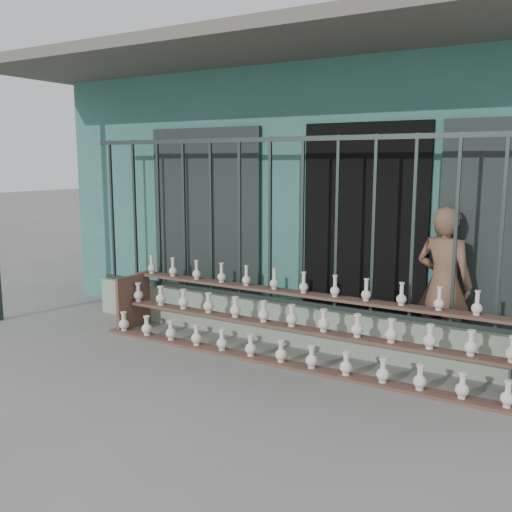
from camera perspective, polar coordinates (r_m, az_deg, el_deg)
The scene contains 6 objects.
ground at distance 5.48m, azimuth -5.45°, elevation -11.88°, with size 60.00×60.00×0.00m, color slate.
workshop_building at distance 8.88m, azimuth 10.78°, elevation 6.91°, with size 7.40×6.60×3.21m.
parapet_wall at distance 6.44m, azimuth 1.37°, elevation -6.43°, with size 5.00×0.20×0.45m, color #8DA089.
security_fence at distance 6.23m, azimuth 1.41°, elevation 3.56°, with size 5.00×0.04×1.80m.
shelf_rack at distance 5.83m, azimuth 3.57°, elevation -6.75°, with size 4.50×0.68×0.85m.
elderly_woman at distance 5.97m, azimuth 18.25°, elevation -2.69°, with size 0.57×0.37×1.56m, color brown.
Camera 1 is at (3.02, -4.11, 1.99)m, focal length 40.00 mm.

